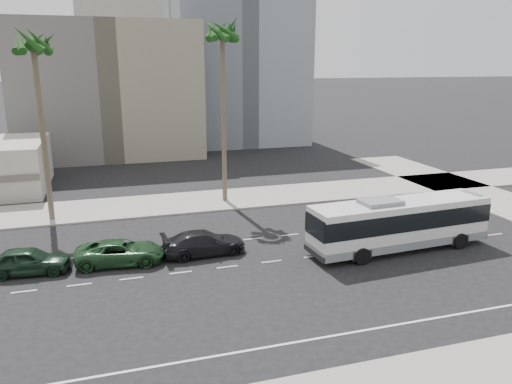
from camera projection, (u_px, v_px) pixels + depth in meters
name	position (u px, v px, depth m)	size (l,w,h in m)	color
ground	(313.00, 257.00, 33.31)	(700.00, 700.00, 0.00)	black
sidewalk_north	(249.00, 197.00, 47.62)	(120.00, 7.00, 0.15)	gray
midrise_beige_west	(109.00, 90.00, 69.21)	(24.00, 18.00, 18.00)	slate
midrise_gray_center	(234.00, 60.00, 80.32)	(20.00, 20.00, 26.00)	slate
civic_tower	(118.00, 10.00, 253.93)	(42.00, 42.00, 129.00)	beige
highrise_right	(216.00, 17.00, 249.71)	(26.00, 26.00, 70.00)	#52575E
highrise_far	(247.00, 31.00, 285.80)	(22.00, 22.00, 60.00)	#52575E
city_bus	(400.00, 222.00, 34.12)	(13.28, 3.75, 3.77)	silver
car_a	(204.00, 243.00, 33.51)	(5.70, 2.32, 1.65)	black
car_b	(120.00, 252.00, 31.97)	(5.67, 2.62, 1.58)	#204624
car_c	(28.00, 261.00, 30.43)	(5.00, 2.01, 1.70)	black
palm_near	(222.00, 37.00, 42.61)	(4.86, 4.86, 16.38)	brown
palm_mid	(33.00, 49.00, 37.38)	(4.93, 4.93, 15.23)	brown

